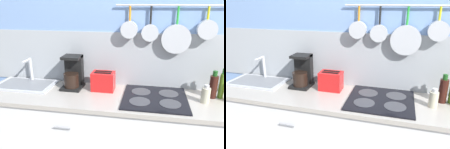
# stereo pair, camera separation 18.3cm
# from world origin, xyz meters

# --- Properties ---
(wall_back) EXTENTS (7.20, 0.15, 2.60)m
(wall_back) POSITION_xyz_m (0.00, 0.32, 1.27)
(wall_back) COLOR #7293C6
(wall_back) RESTS_ON ground_plane
(cabinet_base) EXTENTS (3.24, 0.55, 0.86)m
(cabinet_base) POSITION_xyz_m (0.00, -0.00, 0.43)
(cabinet_base) COLOR silver
(cabinet_base) RESTS_ON ground_plane
(countertop) EXTENTS (3.28, 0.57, 0.03)m
(countertop) POSITION_xyz_m (0.00, 0.00, 0.88)
(countertop) COLOR #A59E93
(countertop) RESTS_ON cabinet_base
(sink_basin) EXTENTS (0.56, 0.34, 0.24)m
(sink_basin) POSITION_xyz_m (-1.32, 0.10, 0.91)
(sink_basin) COLOR #B7BABF
(sink_basin) RESTS_ON countertop
(coffee_maker) EXTENTS (0.19, 0.20, 0.31)m
(coffee_maker) POSITION_xyz_m (-0.85, 0.14, 1.02)
(coffee_maker) COLOR black
(coffee_maker) RESTS_ON countertop
(toaster) EXTENTS (0.22, 0.14, 0.18)m
(toaster) POSITION_xyz_m (-0.55, 0.12, 0.98)
(toaster) COLOR red
(toaster) RESTS_ON countertop
(cooktop) EXTENTS (0.53, 0.51, 0.01)m
(cooktop) POSITION_xyz_m (-0.08, 0.01, 0.90)
(cooktop) COLOR black
(cooktop) RESTS_ON countertop
(bottle_dish_soap) EXTENTS (0.07, 0.07, 0.15)m
(bottle_dish_soap) POSITION_xyz_m (0.32, 0.01, 0.96)
(bottle_dish_soap) COLOR #BFB799
(bottle_dish_soap) RESTS_ON countertop
(bottle_sesame_oil) EXTENTS (0.07, 0.07, 0.24)m
(bottle_sesame_oil) POSITION_xyz_m (0.40, 0.12, 1.00)
(bottle_sesame_oil) COLOR #33140F
(bottle_sesame_oil) RESTS_ON countertop
(bottle_vinegar) EXTENTS (0.04, 0.04, 0.26)m
(bottle_vinegar) POSITION_xyz_m (0.46, 0.13, 1.01)
(bottle_vinegar) COLOR #4C721E
(bottle_vinegar) RESTS_ON countertop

